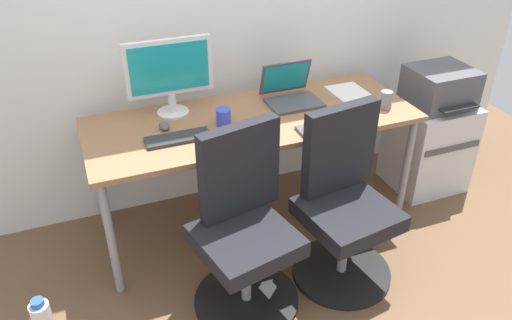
# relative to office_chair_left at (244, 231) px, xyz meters

# --- Properties ---
(ground_plane) EXTENTS (5.28, 5.28, 0.00)m
(ground_plane) POSITION_rel_office_chair_left_xyz_m (0.27, 0.57, -0.42)
(ground_plane) COLOR brown
(desk) EXTENTS (1.85, 0.71, 0.73)m
(desk) POSITION_rel_office_chair_left_xyz_m (0.27, 0.57, 0.24)
(desk) COLOR #996B47
(desk) RESTS_ON ground
(office_chair_left) EXTENTS (0.54, 0.54, 0.94)m
(office_chair_left) POSITION_rel_office_chair_left_xyz_m (0.00, 0.00, 0.00)
(office_chair_left) COLOR black
(office_chair_left) RESTS_ON ground
(office_chair_right) EXTENTS (0.54, 0.54, 0.94)m
(office_chair_right) POSITION_rel_office_chair_left_xyz_m (0.56, 0.00, 0.00)
(office_chair_right) COLOR black
(office_chair_right) RESTS_ON ground
(side_cabinet) EXTENTS (0.46, 0.44, 0.61)m
(side_cabinet) POSITION_rel_office_chair_left_xyz_m (1.52, 0.53, -0.12)
(side_cabinet) COLOR silver
(side_cabinet) RESTS_ON ground
(printer) EXTENTS (0.38, 0.40, 0.24)m
(printer) POSITION_rel_office_chair_left_xyz_m (1.52, 0.53, 0.30)
(printer) COLOR #515156
(printer) RESTS_ON side_cabinet
(desktop_monitor) EXTENTS (0.48, 0.18, 0.43)m
(desktop_monitor) POSITION_rel_office_chair_left_xyz_m (-0.14, 0.78, 0.55)
(desktop_monitor) COLOR silver
(desktop_monitor) RESTS_ON desk
(open_laptop) EXTENTS (0.31, 0.28, 0.22)m
(open_laptop) POSITION_rel_office_chair_left_xyz_m (0.55, 0.68, 0.36)
(open_laptop) COLOR #4C4C51
(open_laptop) RESTS_ON desk
(keyboard_by_monitor) EXTENTS (0.34, 0.12, 0.02)m
(keyboard_by_monitor) POSITION_rel_office_chair_left_xyz_m (-0.19, 0.47, 0.31)
(keyboard_by_monitor) COLOR #2D2D2D
(keyboard_by_monitor) RESTS_ON desk
(keyboard_by_laptop) EXTENTS (0.34, 0.12, 0.02)m
(keyboard_by_laptop) POSITION_rel_office_chair_left_xyz_m (0.59, 0.29, 0.31)
(keyboard_by_laptop) COLOR #515156
(keyboard_by_laptop) RESTS_ON desk
(mouse_by_monitor) EXTENTS (0.06, 0.10, 0.03)m
(mouse_by_monitor) POSITION_rel_office_chair_left_xyz_m (-0.23, 0.61, 0.32)
(mouse_by_monitor) COLOR #515156
(mouse_by_monitor) RESTS_ON desk
(mouse_by_laptop) EXTENTS (0.06, 0.10, 0.03)m
(mouse_by_laptop) POSITION_rel_office_chair_left_xyz_m (0.91, 0.35, 0.32)
(mouse_by_laptop) COLOR silver
(mouse_by_laptop) RESTS_ON desk
(coffee_mug) EXTENTS (0.08, 0.08, 0.09)m
(coffee_mug) POSITION_rel_office_chair_left_xyz_m (0.09, 0.54, 0.35)
(coffee_mug) COLOR blue
(coffee_mug) RESTS_ON desk
(pen_cup) EXTENTS (0.07, 0.07, 0.10)m
(pen_cup) POSITION_rel_office_chair_left_xyz_m (1.02, 0.39, 0.36)
(pen_cup) COLOR slate
(pen_cup) RESTS_ON desk
(paper_pile) EXTENTS (0.21, 0.30, 0.01)m
(paper_pile) POSITION_rel_office_chair_left_xyz_m (0.93, 0.63, 0.31)
(paper_pile) COLOR white
(paper_pile) RESTS_ON desk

